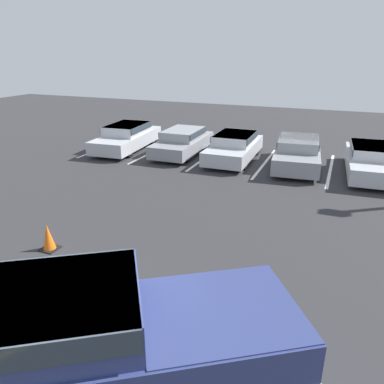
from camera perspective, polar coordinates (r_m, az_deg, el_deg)
name	(u,v)px	position (r m, az deg, el deg)	size (l,w,h in m)	color
ground_plane	(66,368)	(6.81, -18.70, -24.05)	(60.00, 60.00, 0.00)	#2D2D30
stall_stripe_a	(107,146)	(20.09, -12.76, 6.85)	(0.12, 4.96, 0.01)	white
stall_stripe_b	(154,151)	(18.69, -5.75, 6.23)	(0.12, 4.96, 0.01)	white
stall_stripe_c	(207,157)	(17.61, 2.23, 5.40)	(0.12, 4.96, 0.01)	white
stall_stripe_d	(265,163)	(16.91, 11.03, 4.37)	(0.12, 4.96, 0.01)	white
stall_stripe_e	(330,170)	(16.64, 20.32, 3.17)	(0.12, 4.96, 0.01)	white
pickup_truck	(85,343)	(5.76, -15.95, -21.26)	(6.22, 5.03, 1.79)	navy
parked_sedan_a	(127,136)	(19.14, -9.87, 8.41)	(2.14, 4.77, 1.25)	#B7BABF
parked_sedan_b	(183,141)	(17.99, -1.42, 7.79)	(1.78, 4.24, 1.17)	gray
parked_sedan_c	(234,146)	(17.07, 6.47, 6.98)	(1.86, 4.36, 1.19)	#B7BABF
parked_sedan_d	(298,152)	(16.50, 15.80, 5.91)	(2.19, 4.47, 1.24)	gray
parked_sedan_e	(372,159)	(16.50, 25.78, 4.52)	(2.08, 4.64, 1.19)	#B7BABF
traffic_cone	(48,238)	(10.02, -21.05, -6.54)	(0.42, 0.42, 0.68)	black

